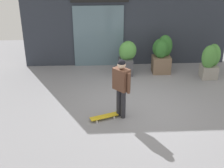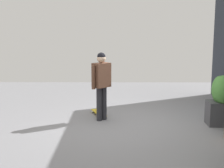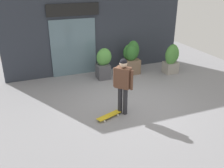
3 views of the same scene
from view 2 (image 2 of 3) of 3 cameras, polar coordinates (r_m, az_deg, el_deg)
ground_plane at (r=7.84m, az=2.68°, el=-7.12°), size 12.00×12.00×0.00m
skateboarder at (r=8.06m, az=-1.82°, el=0.80°), size 0.47×0.48×1.67m
skateboard at (r=8.71m, az=-2.27°, el=-4.93°), size 0.80×0.45×0.08m
planter_box_mid at (r=8.09m, az=18.24°, el=-1.89°), size 0.60×0.59×1.18m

